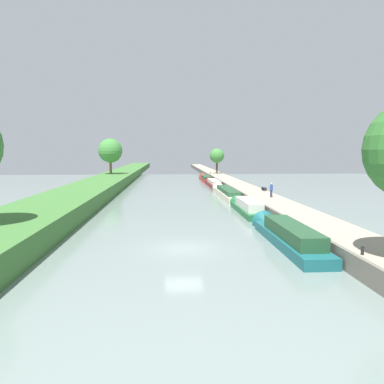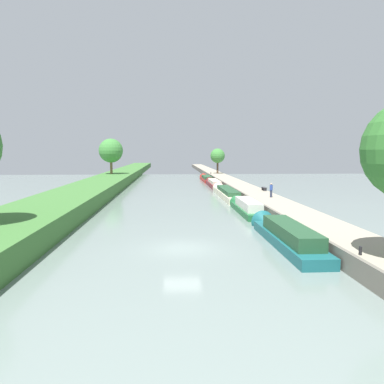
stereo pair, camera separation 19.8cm
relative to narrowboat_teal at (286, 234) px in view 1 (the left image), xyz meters
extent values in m
plane|color=slate|center=(-7.18, -0.95, -0.62)|extent=(160.00, 160.00, 0.00)
cube|color=#9E937F|center=(3.35, -0.95, -0.07)|extent=(3.78, 260.00, 1.10)
cube|color=#6B665B|center=(1.33, -0.95, -0.05)|extent=(0.25, 260.00, 1.15)
cube|color=#195B60|center=(0.00, -0.74, -0.28)|extent=(2.09, 11.13, 0.68)
cube|color=#234C2D|center=(0.00, -1.30, 0.50)|extent=(1.72, 7.79, 0.88)
cone|color=#195B60|center=(0.00, 5.45, -0.28)|extent=(1.99, 1.26, 1.99)
cube|color=#1E6033|center=(0.02, 12.48, -0.32)|extent=(1.86, 9.43, 0.61)
cube|color=silver|center=(0.02, 12.00, 0.42)|extent=(1.53, 6.60, 0.86)
cone|color=#1E6033|center=(0.02, 17.75, -0.32)|extent=(1.77, 1.12, 1.77)
cube|color=beige|center=(0.00, 26.10, -0.23)|extent=(1.96, 15.59, 0.77)
cube|color=#234C2D|center=(0.00, 25.32, 0.43)|extent=(1.61, 10.92, 0.55)
cone|color=beige|center=(0.00, 34.48, -0.23)|extent=(1.86, 1.18, 1.86)
cube|color=maroon|center=(0.07, 41.84, -0.29)|extent=(1.83, 12.26, 0.67)
cube|color=beige|center=(0.07, 41.23, 0.35)|extent=(1.50, 8.58, 0.61)
cone|color=maroon|center=(0.07, 48.52, -0.29)|extent=(1.74, 1.10, 1.74)
cube|color=maroon|center=(0.04, 55.12, -0.34)|extent=(1.96, 12.28, 0.56)
cube|color=#234C2D|center=(0.04, 54.51, 0.24)|extent=(1.61, 8.59, 0.60)
cone|color=maroon|center=(0.04, 61.85, -0.34)|extent=(1.86, 1.18, 1.86)
cylinder|color=#4C3828|center=(3.54, 63.61, 2.14)|extent=(0.46, 0.46, 3.32)
sphere|color=#3D7F38|center=(3.54, 63.61, 4.75)|extent=(3.48, 3.48, 3.48)
cylinder|color=brown|center=(-20.12, 52.73, 2.85)|extent=(0.51, 0.51, 3.48)
sphere|color=#3D7F38|center=(-20.12, 52.73, 5.95)|extent=(4.96, 4.96, 4.96)
cylinder|color=#282D42|center=(3.74, 16.98, 0.89)|extent=(0.26, 0.26, 0.82)
cylinder|color=#28428E|center=(3.74, 16.98, 1.61)|extent=(0.34, 0.34, 0.62)
sphere|color=tan|center=(3.74, 16.98, 2.03)|extent=(0.22, 0.22, 0.22)
cylinder|color=black|center=(1.76, -6.93, 0.70)|extent=(0.16, 0.16, 0.45)
cylinder|color=black|center=(1.76, 62.10, 0.70)|extent=(0.16, 0.16, 0.45)
cube|color=#333338|center=(4.79, 23.59, 0.68)|extent=(0.40, 0.08, 0.41)
cube|color=#333338|center=(4.79, 24.79, 0.68)|extent=(0.40, 0.08, 0.41)
cube|color=#38383D|center=(4.79, 24.19, 0.92)|extent=(0.44, 1.50, 0.06)
camera|label=1|loc=(-8.17, -24.78, 5.75)|focal=34.47mm
camera|label=2|loc=(-7.97, -24.79, 5.75)|focal=34.47mm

